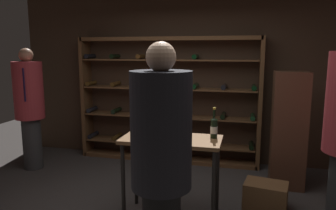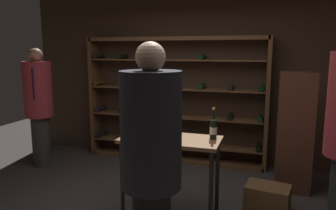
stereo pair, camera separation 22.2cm
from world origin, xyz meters
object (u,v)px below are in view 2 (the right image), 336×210
(wine_crate, at_px, (267,199))
(tasting_table, at_px, (170,149))
(display_cabinet, at_px, (295,132))
(wine_glass_stemmed_right, at_px, (163,132))
(wine_glass_stemmed_center, at_px, (135,124))
(wine_rack, at_px, (173,101))
(person_host_in_suit, at_px, (151,157))
(wine_bottle_gold_foil, at_px, (213,128))
(wine_bottle_green_slim, at_px, (137,125))
(person_guest_plum_blouse, at_px, (39,102))

(wine_crate, bearing_deg, tasting_table, -156.95)
(display_cabinet, distance_m, wine_glass_stemmed_right, 1.93)
(wine_crate, bearing_deg, wine_glass_stemmed_center, -164.10)
(wine_rack, bearing_deg, wine_glass_stemmed_center, -86.91)
(person_host_in_suit, bearing_deg, display_cabinet, 95.28)
(person_host_in_suit, xyz_separation_m, wine_glass_stemmed_right, (-0.19, 0.85, -0.03))
(wine_rack, distance_m, wine_crate, 2.25)
(display_cabinet, height_order, wine_glass_stemmed_right, display_cabinet)
(person_host_in_suit, relative_size, wine_bottle_gold_foil, 5.71)
(wine_bottle_gold_foil, height_order, wine_glass_stemmed_center, wine_bottle_gold_foil)
(tasting_table, distance_m, display_cabinet, 1.78)
(wine_bottle_green_slim, xyz_separation_m, wine_glass_stemmed_right, (0.31, -0.07, -0.03))
(person_guest_plum_blouse, bearing_deg, person_host_in_suit, -14.15)
(person_guest_plum_blouse, bearing_deg, wine_glass_stemmed_center, -1.58)
(wine_crate, distance_m, display_cabinet, 1.01)
(wine_bottle_gold_foil, relative_size, wine_bottle_green_slim, 0.87)
(wine_crate, relative_size, wine_glass_stemmed_center, 3.14)
(wine_bottle_green_slim, bearing_deg, wine_rack, 95.17)
(display_cabinet, distance_m, wine_bottle_green_slim, 2.12)
(tasting_table, xyz_separation_m, wine_bottle_green_slim, (-0.34, -0.11, 0.27))
(wine_bottle_gold_foil, height_order, wine_glass_stemmed_right, wine_bottle_gold_foil)
(wine_bottle_gold_foil, bearing_deg, wine_crate, 29.42)
(wine_bottle_gold_foil, height_order, wine_bottle_green_slim, wine_bottle_green_slim)
(person_host_in_suit, relative_size, wine_glass_stemmed_center, 12.42)
(person_guest_plum_blouse, distance_m, display_cabinet, 3.81)
(wine_crate, xyz_separation_m, display_cabinet, (0.30, 0.73, 0.63))
(wine_crate, distance_m, wine_bottle_green_slim, 1.72)
(wine_rack, xyz_separation_m, wine_crate, (1.54, -1.39, -0.85))
(wine_rack, height_order, person_host_in_suit, wine_rack)
(wine_glass_stemmed_right, bearing_deg, wine_rack, 103.64)
(tasting_table, distance_m, wine_crate, 1.28)
(wine_bottle_green_slim, distance_m, wine_glass_stemmed_right, 0.32)
(person_host_in_suit, relative_size, wine_crate, 3.96)
(wine_bottle_gold_foil, bearing_deg, tasting_table, -166.43)
(person_host_in_suit, xyz_separation_m, person_guest_plum_blouse, (-2.63, 1.99, -0.01))
(person_guest_plum_blouse, height_order, wine_glass_stemmed_right, person_guest_plum_blouse)
(wine_bottle_green_slim, bearing_deg, person_host_in_suit, -61.33)
(wine_crate, xyz_separation_m, wine_bottle_green_slim, (-1.37, -0.55, 0.89))
(display_cabinet, relative_size, wine_glass_stemmed_right, 10.65)
(wine_crate, bearing_deg, display_cabinet, 67.56)
(person_host_in_suit, distance_m, wine_glass_stemmed_right, 0.87)
(wine_bottle_green_slim, distance_m, wine_glass_stemmed_center, 0.16)
(tasting_table, distance_m, person_guest_plum_blouse, 2.66)
(person_guest_plum_blouse, distance_m, wine_glass_stemmed_center, 2.25)
(wine_rack, height_order, tasting_table, wine_rack)
(person_host_in_suit, bearing_deg, wine_rack, 136.66)
(wine_glass_stemmed_right, bearing_deg, wine_glass_stemmed_center, 152.25)
(person_host_in_suit, xyz_separation_m, display_cabinet, (1.17, 2.20, -0.26))
(display_cabinet, xyz_separation_m, wine_glass_stemmed_center, (-1.75, -1.15, 0.24))
(person_guest_plum_blouse, bearing_deg, wine_bottle_green_slim, -3.78)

